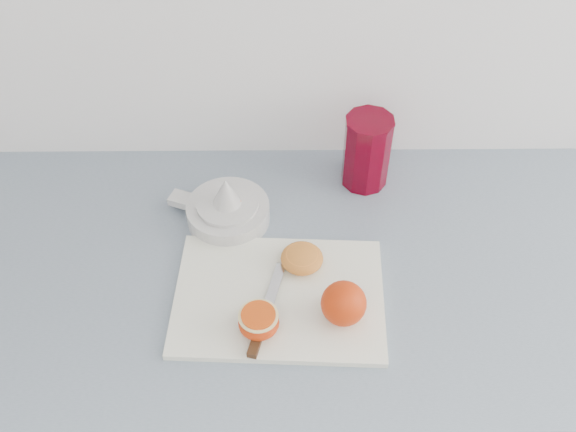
% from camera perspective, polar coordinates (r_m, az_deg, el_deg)
% --- Properties ---
extents(counter, '(2.62, 0.64, 0.89)m').
position_cam_1_polar(counter, '(1.52, -1.29, -14.68)').
color(counter, silver).
rests_on(counter, ground).
extents(cutting_board, '(0.36, 0.27, 0.01)m').
position_cam_1_polar(cutting_board, '(1.09, -0.80, -7.18)').
color(cutting_board, white).
rests_on(cutting_board, counter).
extents(whole_orange, '(0.07, 0.07, 0.07)m').
position_cam_1_polar(whole_orange, '(1.03, 4.97, -7.75)').
color(whole_orange, '#C64515').
rests_on(whole_orange, cutting_board).
extents(half_orange, '(0.07, 0.07, 0.04)m').
position_cam_1_polar(half_orange, '(1.03, -2.62, -9.38)').
color(half_orange, '#C64515').
rests_on(half_orange, cutting_board).
extents(squeezed_shell, '(0.07, 0.07, 0.03)m').
position_cam_1_polar(squeezed_shell, '(1.11, 1.24, -3.76)').
color(squeezed_shell, orange).
rests_on(squeezed_shell, cutting_board).
extents(paring_knife, '(0.06, 0.19, 0.01)m').
position_cam_1_polar(paring_knife, '(1.04, -2.38, -9.73)').
color(paring_knife, '#4B2E13').
rests_on(paring_knife, cutting_board).
extents(citrus_juicer, '(0.19, 0.15, 0.10)m').
position_cam_1_polar(citrus_juicer, '(1.20, -5.45, 0.63)').
color(citrus_juicer, white).
rests_on(citrus_juicer, counter).
extents(red_tumbler, '(0.09, 0.09, 0.15)m').
position_cam_1_polar(red_tumbler, '(1.25, 6.99, 5.53)').
color(red_tumbler, '#610012').
rests_on(red_tumbler, counter).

